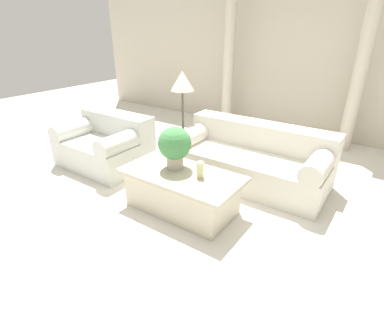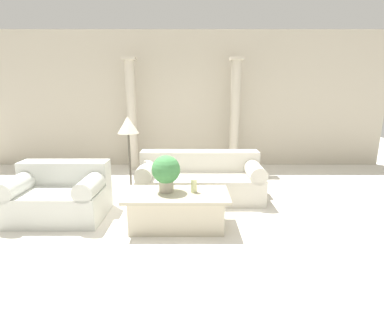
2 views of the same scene
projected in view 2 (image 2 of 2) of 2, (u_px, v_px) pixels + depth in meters
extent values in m
plane|color=silver|center=(173.00, 217.00, 4.46)|extent=(16.00, 16.00, 0.00)
cube|color=beige|center=(181.00, 100.00, 7.28)|extent=(10.00, 0.06, 3.20)
cube|color=beige|center=(200.00, 186.00, 5.18)|extent=(2.10, 0.96, 0.43)
cube|color=beige|center=(200.00, 160.00, 5.38)|extent=(2.10, 0.34, 0.35)
cylinder|color=beige|center=(147.00, 169.00, 5.10)|extent=(0.28, 0.96, 0.28)
cylinder|color=beige|center=(254.00, 170.00, 5.10)|extent=(0.28, 0.96, 0.28)
cube|color=silver|center=(60.00, 203.00, 4.40)|extent=(1.33, 0.96, 0.43)
cube|color=silver|center=(66.00, 172.00, 4.61)|extent=(1.33, 0.34, 0.35)
cylinder|color=silver|center=(21.00, 183.00, 4.33)|extent=(0.28, 0.96, 0.28)
cylinder|color=silver|center=(93.00, 183.00, 4.33)|extent=(0.28, 0.96, 0.28)
cube|color=beige|center=(177.00, 211.00, 4.10)|extent=(1.23, 0.64, 0.44)
cube|color=#B3A98F|center=(177.00, 195.00, 4.04)|extent=(1.40, 0.73, 0.04)
cylinder|color=#B2A893|center=(167.00, 186.00, 4.08)|extent=(0.20, 0.20, 0.15)
sphere|color=#428447|center=(166.00, 170.00, 4.02)|extent=(0.39, 0.39, 0.39)
cylinder|color=beige|center=(194.00, 186.00, 4.05)|extent=(0.08, 0.08, 0.18)
cylinder|color=#4C473D|center=(132.00, 196.00, 5.31)|extent=(0.21, 0.21, 0.03)
cylinder|color=#4C473D|center=(130.00, 165.00, 5.17)|extent=(0.04, 0.04, 1.10)
cone|color=beige|center=(128.00, 125.00, 4.99)|extent=(0.35, 0.35, 0.29)
cylinder|color=beige|center=(132.00, 117.00, 6.95)|extent=(0.22, 0.22, 2.49)
cube|color=beige|center=(129.00, 59.00, 6.63)|extent=(0.31, 0.31, 0.06)
cylinder|color=beige|center=(235.00, 117.00, 6.94)|extent=(0.22, 0.22, 2.49)
cube|color=beige|center=(237.00, 59.00, 6.63)|extent=(0.31, 0.31, 0.06)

